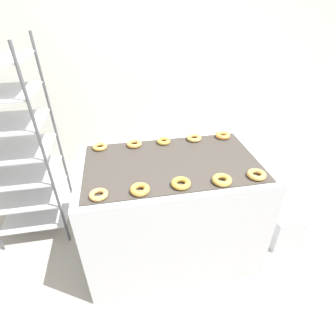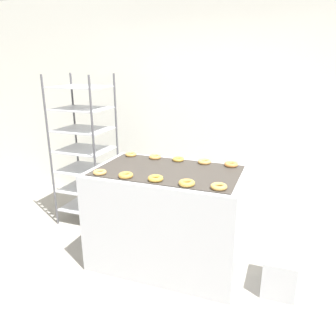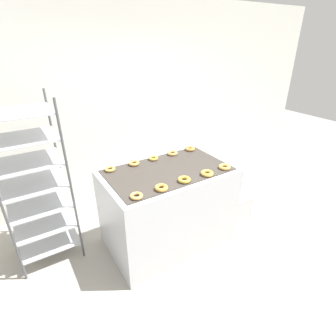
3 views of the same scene
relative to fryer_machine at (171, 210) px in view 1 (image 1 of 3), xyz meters
name	(u,v)px [view 1 (image 1 of 3)]	position (x,y,z in m)	size (l,w,h in m)	color
ground_plane	(189,319)	(0.00, -0.69, -0.49)	(14.00, 14.00, 0.00)	#9E998E
wall_back	(146,64)	(0.00, 1.44, 0.91)	(8.00, 0.05, 2.80)	silver
fryer_machine	(171,210)	(0.00, 0.00, 0.00)	(1.43, 0.88, 0.98)	#B7BABF
baking_rack_cart	(15,150)	(-1.28, 0.54, 0.43)	(0.63, 0.55, 1.81)	#4C4C51
glaze_bin	(279,223)	(1.07, -0.06, -0.32)	(0.28, 0.40, 0.34)	#B7BABF
donut_near_leftmost	(99,195)	(-0.54, -0.32, 0.51)	(0.12, 0.12, 0.03)	tan
donut_near_left	(140,189)	(-0.28, -0.32, 0.51)	(0.13, 0.13, 0.04)	#CA8B3B
donut_near_center	(181,183)	(0.00, -0.30, 0.51)	(0.13, 0.13, 0.04)	gold
donut_near_right	(222,180)	(0.28, -0.32, 0.51)	(0.14, 0.14, 0.04)	gold
donut_near_rightmost	(257,175)	(0.54, -0.31, 0.51)	(0.13, 0.13, 0.04)	gold
donut_far_leftmost	(100,147)	(-0.54, 0.32, 0.51)	(0.12, 0.12, 0.03)	gold
donut_far_left	(134,144)	(-0.26, 0.31, 0.51)	(0.13, 0.13, 0.04)	#C88C45
donut_far_center	(164,141)	(-0.01, 0.32, 0.51)	(0.12, 0.12, 0.03)	gold
donut_far_right	(194,138)	(0.27, 0.32, 0.51)	(0.13, 0.13, 0.04)	tan
donut_far_rightmost	(223,135)	(0.53, 0.32, 0.51)	(0.13, 0.13, 0.04)	#D1843F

